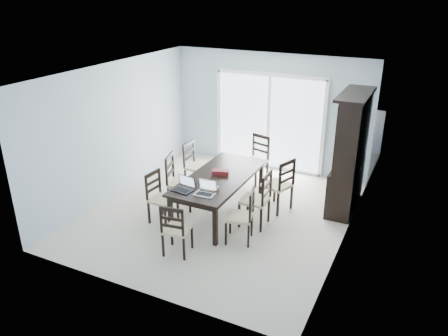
{
  "coord_description": "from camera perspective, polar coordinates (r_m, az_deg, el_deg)",
  "views": [
    {
      "loc": [
        3.2,
        -6.39,
        3.91
      ],
      "look_at": [
        0.09,
        0.0,
        0.92
      ],
      "focal_mm": 35.0,
      "sensor_mm": 36.0,
      "label": 1
    }
  ],
  "objects": [
    {
      "name": "chair_right_far",
      "position": [
        8.02,
        7.53,
        -1.52
      ],
      "size": [
        0.58,
        0.57,
        1.19
      ],
      "rotation": [
        0.0,
        0.0,
        1.23
      ],
      "color": "black",
      "rests_on": "floor"
    },
    {
      "name": "china_hutch",
      "position": [
        8.24,
        16.12,
        1.73
      ],
      "size": [
        0.5,
        1.38,
        2.2
      ],
      "color": "black",
      "rests_on": "floor"
    },
    {
      "name": "chair_left_mid",
      "position": [
        8.17,
        -6.27,
        -0.96
      ],
      "size": [
        0.57,
        0.56,
        1.2
      ],
      "rotation": [
        0.0,
        0.0,
        -1.3
      ],
      "color": "black",
      "rests_on": "floor"
    },
    {
      "name": "wall_right",
      "position": [
        6.97,
        16.19,
        -0.13
      ],
      "size": [
        0.02,
        5.0,
        2.6
      ],
      "primitive_type": "cube",
      "color": "#9FB0BD",
      "rests_on": "floor"
    },
    {
      "name": "laptop_dark",
      "position": [
        7.27,
        -5.48,
        -2.56
      ],
      "size": [
        0.36,
        0.27,
        0.23
      ],
      "rotation": [
        0.0,
        0.0,
        -0.13
      ],
      "color": "black",
      "rests_on": "dining_table"
    },
    {
      "name": "floor",
      "position": [
        8.15,
        -0.57,
        -5.86
      ],
      "size": [
        5.0,
        5.0,
        0.0
      ],
      "primitive_type": "plane",
      "color": "beige",
      "rests_on": "ground"
    },
    {
      "name": "chair_left_far",
      "position": [
        8.95,
        -3.99,
        1.03
      ],
      "size": [
        0.45,
        0.44,
        1.12
      ],
      "rotation": [
        0.0,
        0.0,
        -1.6
      ],
      "color": "black",
      "rests_on": "floor"
    },
    {
      "name": "hot_tub",
      "position": [
        11.2,
        2.63,
        4.76
      ],
      "size": [
        1.82,
        1.65,
        0.88
      ],
      "rotation": [
        0.0,
        0.0,
        -0.09
      ],
      "color": "brown",
      "rests_on": "balcony"
    },
    {
      "name": "sliding_door",
      "position": [
        9.84,
        5.87,
        6.03
      ],
      "size": [
        2.52,
        0.05,
        2.18
      ],
      "color": "silver",
      "rests_on": "floor"
    },
    {
      "name": "chair_end_far",
      "position": [
        9.23,
        4.4,
        1.88
      ],
      "size": [
        0.55,
        0.56,
        1.17
      ],
      "rotation": [
        0.0,
        0.0,
        2.87
      ],
      "color": "black",
      "rests_on": "floor"
    },
    {
      "name": "balcony",
      "position": [
        11.12,
        7.49,
        1.77
      ],
      "size": [
        4.5,
        2.0,
        0.1
      ],
      "primitive_type": "cube",
      "color": "gray",
      "rests_on": "ground"
    },
    {
      "name": "wall_left",
      "position": [
        8.79,
        -13.9,
        4.88
      ],
      "size": [
        0.02,
        5.0,
        2.6
      ],
      "primitive_type": "cube",
      "color": "#9FB0BD",
      "rests_on": "floor"
    },
    {
      "name": "back_wall",
      "position": [
        9.8,
        5.97,
        7.26
      ],
      "size": [
        4.5,
        0.02,
        2.6
      ],
      "primitive_type": "cube",
      "color": "#9FB0BD",
      "rests_on": "floor"
    },
    {
      "name": "chair_right_near",
      "position": [
        7.04,
        2.77,
        -5.51
      ],
      "size": [
        0.51,
        0.5,
        1.08
      ],
      "rotation": [
        0.0,
        0.0,
        1.82
      ],
      "color": "black",
      "rests_on": "floor"
    },
    {
      "name": "chair_right_mid",
      "position": [
        7.48,
        4.76,
        -3.36
      ],
      "size": [
        0.46,
        0.45,
        1.18
      ],
      "rotation": [
        0.0,
        0.0,
        1.59
      ],
      "color": "black",
      "rests_on": "floor"
    },
    {
      "name": "chair_left_near",
      "position": [
        7.73,
        -8.58,
        -3.09
      ],
      "size": [
        0.44,
        0.43,
        1.07
      ],
      "rotation": [
        0.0,
        0.0,
        -1.65
      ],
      "color": "black",
      "rests_on": "floor"
    },
    {
      "name": "dining_table",
      "position": [
        7.85,
        -0.59,
        -1.55
      ],
      "size": [
        1.0,
        2.2,
        0.75
      ],
      "color": "black",
      "rests_on": "floor"
    },
    {
      "name": "cell_phone",
      "position": [
        7.1,
        -3.19,
        -3.61
      ],
      "size": [
        0.12,
        0.1,
        0.01
      ],
      "primitive_type": "cube",
      "rotation": [
        0.0,
        0.0,
        -0.51
      ],
      "color": "black",
      "rests_on": "dining_table"
    },
    {
      "name": "railing",
      "position": [
        11.84,
        9.22,
        6.04
      ],
      "size": [
        4.5,
        0.06,
        1.1
      ],
      "primitive_type": "cube",
      "color": "#99999E",
      "rests_on": "balcony"
    },
    {
      "name": "game_box",
      "position": [
        7.88,
        -0.46,
        -0.52
      ],
      "size": [
        0.33,
        0.24,
        0.07
      ],
      "primitive_type": "cube",
      "rotation": [
        0.0,
        0.0,
        0.36
      ],
      "color": "#511017",
      "rests_on": "dining_table"
    },
    {
      "name": "ceiling",
      "position": [
        7.27,
        -0.65,
        12.43
      ],
      "size": [
        5.0,
        5.0,
        0.0
      ],
      "primitive_type": "plane",
      "rotation": [
        3.14,
        0.0,
        0.0
      ],
      "color": "white",
      "rests_on": "back_wall"
    },
    {
      "name": "book_stack",
      "position": [
        7.29,
        -1.93,
        -2.66
      ],
      "size": [
        0.29,
        0.23,
        0.05
      ],
      "rotation": [
        0.0,
        0.0,
        -0.09
      ],
      "color": "maroon",
      "rests_on": "dining_table"
    },
    {
      "name": "chair_end_near",
      "position": [
        6.72,
        -6.46,
        -7.41
      ],
      "size": [
        0.44,
        0.45,
        1.02
      ],
      "rotation": [
        0.0,
        0.0,
        0.16
      ],
      "color": "black",
      "rests_on": "floor"
    },
    {
      "name": "laptop_silver",
      "position": [
        7.11,
        -2.56,
        -3.12
      ],
      "size": [
        0.34,
        0.24,
        0.22
      ],
      "rotation": [
        0.0,
        0.0,
        0.05
      ],
      "color": "#B2B2B5",
      "rests_on": "dining_table"
    }
  ]
}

